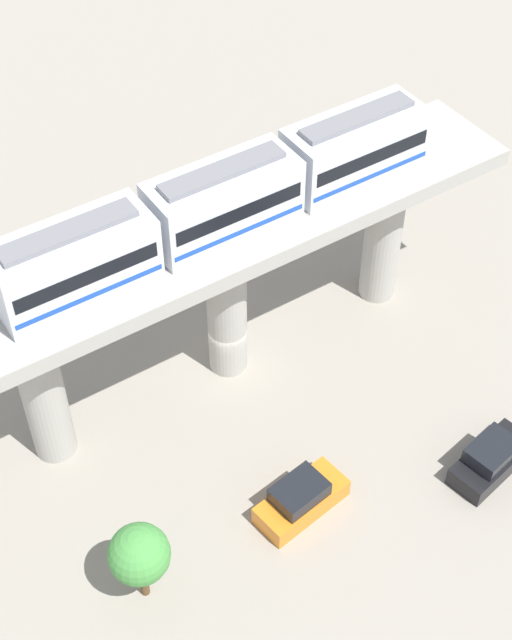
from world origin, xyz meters
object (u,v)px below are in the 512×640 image
object	(u,v)px
parked_car_black	(491,459)
parked_car_orange	(301,499)
tree_near_viaduct	(139,555)
train	(223,201)

from	to	relation	value
parked_car_black	parked_car_orange	bearing A→B (deg)	60.18
parked_car_black	tree_near_viaduct	xyz separation A→B (m)	(3.19, 15.92, 2.21)
train	parked_car_orange	bearing A→B (deg)	168.04
parked_car_orange	train	bearing A→B (deg)	-19.75
train	tree_near_viaduct	size ratio (longest dim) A/B	4.85
train	parked_car_black	bearing A→B (deg)	-151.38
train	parked_car_orange	xyz separation A→B (m)	(-8.89, 1.88, -9.58)
train	tree_near_viaduct	distance (m)	14.80
train	parked_car_orange	size ratio (longest dim) A/B	4.65
parked_car_black	tree_near_viaduct	bearing A→B (deg)	68.42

